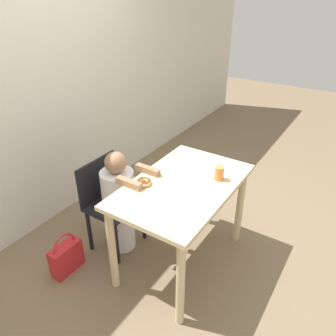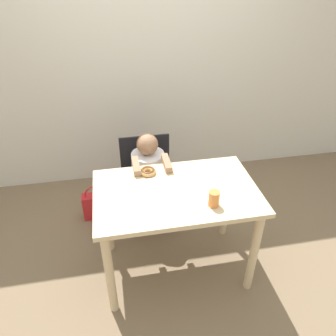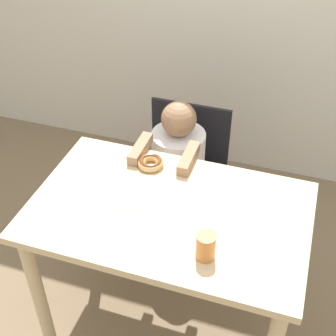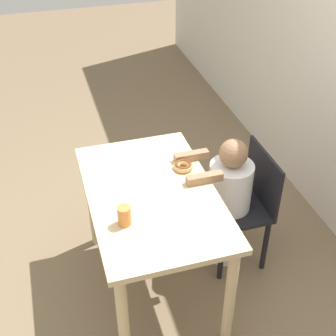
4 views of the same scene
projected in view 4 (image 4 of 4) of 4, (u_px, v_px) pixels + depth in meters
The scene contains 8 objects.
ground_plane at pixel (154, 285), 3.05m from camera, with size 12.00×12.00×0.00m, color #7A664C.
dining_table at pixel (152, 209), 2.67m from camera, with size 1.13×0.70×0.77m.
chair at pixel (243, 203), 3.04m from camera, with size 0.44×0.37×0.81m.
child_figure at pixel (228, 203), 3.00m from camera, with size 0.28×0.47×0.94m.
donut at pixel (183, 166), 2.76m from camera, with size 0.12×0.12×0.04m.
napkin at pixel (153, 174), 2.73m from camera, with size 0.26×0.26×0.00m.
handbag at pixel (224, 193), 3.60m from camera, with size 0.27×0.11×0.36m.
cup at pixel (124, 216), 2.36m from camera, with size 0.07×0.07×0.11m.
Camera 4 is at (1.96, -0.49, 2.40)m, focal length 50.00 mm.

